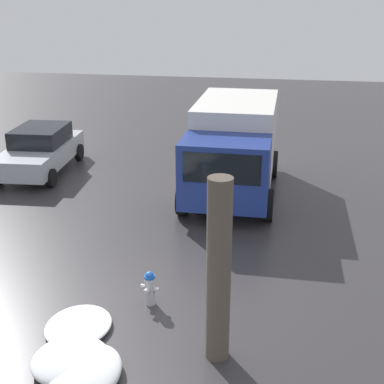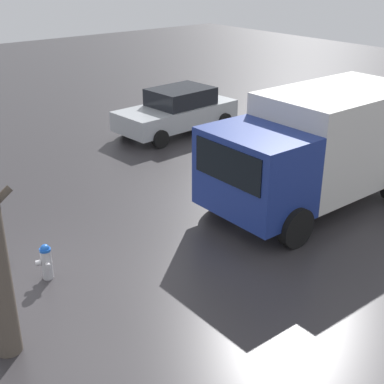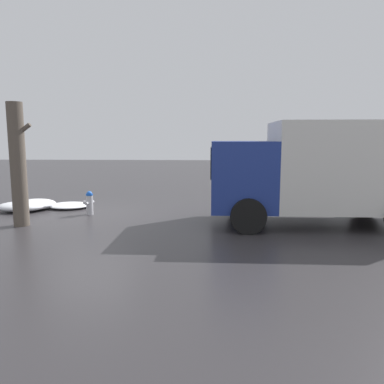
{
  "view_description": "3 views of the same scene",
  "coord_description": "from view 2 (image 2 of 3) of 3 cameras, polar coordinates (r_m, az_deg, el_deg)",
  "views": [
    {
      "loc": [
        -9.11,
        -2.45,
        6.02
      ],
      "look_at": [
        3.07,
        -0.33,
        1.32
      ],
      "focal_mm": 50.0,
      "sensor_mm": 36.0,
      "label": 1
    },
    {
      "loc": [
        -3.39,
        -8.65,
        5.79
      ],
      "look_at": [
        3.43,
        -0.22,
        0.95
      ],
      "focal_mm": 50.0,
      "sensor_mm": 36.0,
      "label": 2
    },
    {
      "loc": [
        3.72,
        -11.33,
        2.36
      ],
      "look_at": [
        3.19,
        0.16,
        0.71
      ],
      "focal_mm": 35.0,
      "sensor_mm": 36.0,
      "label": 3
    }
  ],
  "objects": [
    {
      "name": "delivery_truck",
      "position": [
        13.41,
        13.32,
        4.87
      ],
      "size": [
        5.75,
        2.71,
        2.8
      ],
      "rotation": [
        0.0,
        0.0,
        1.56
      ],
      "color": "navy",
      "rests_on": "ground_plane"
    },
    {
      "name": "fire_hydrant",
      "position": [
        10.75,
        -15.3,
        -7.12
      ],
      "size": [
        0.32,
        0.42,
        0.74
      ],
      "rotation": [
        0.0,
        0.0,
        2.88
      ],
      "color": "#B7B7BC",
      "rests_on": "ground_plane"
    },
    {
      "name": "ground_plane",
      "position": [
        10.94,
        -15.05,
        -8.83
      ],
      "size": [
        60.0,
        60.0,
        0.0
      ],
      "primitive_type": "plane",
      "color": "#333033"
    },
    {
      "name": "pedestrian",
      "position": [
        13.01,
        6.4,
        1.92
      ],
      "size": [
        0.37,
        0.37,
        1.69
      ],
      "rotation": [
        0.0,
        0.0,
        2.7
      ],
      "color": "#23232D",
      "rests_on": "ground_plane"
    },
    {
      "name": "parked_car",
      "position": [
        18.94,
        -1.58,
        8.69
      ],
      "size": [
        4.47,
        2.25,
        1.54
      ],
      "rotation": [
        0.0,
        0.0,
        1.63
      ],
      "color": "#ADB2B7",
      "rests_on": "ground_plane"
    }
  ]
}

